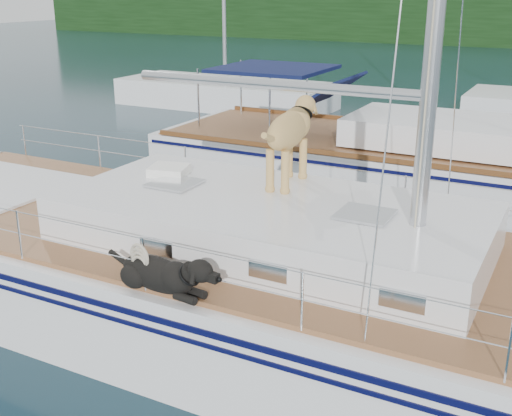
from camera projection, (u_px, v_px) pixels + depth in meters
The scene contains 4 objects.
ground at pixel (217, 317), 8.74m from camera, with size 120.00×120.00×0.00m, color black.
main_sailboat at pixel (222, 273), 8.47m from camera, with size 12.00×3.85×14.01m.
neighbor_sailboat at pixel (412, 167), 13.66m from camera, with size 11.00×3.50×13.30m.
bg_boat_west at pixel (225, 94), 23.81m from camera, with size 8.00×3.00×11.65m.
Camera 1 is at (4.07, -6.63, 4.28)m, focal length 45.00 mm.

